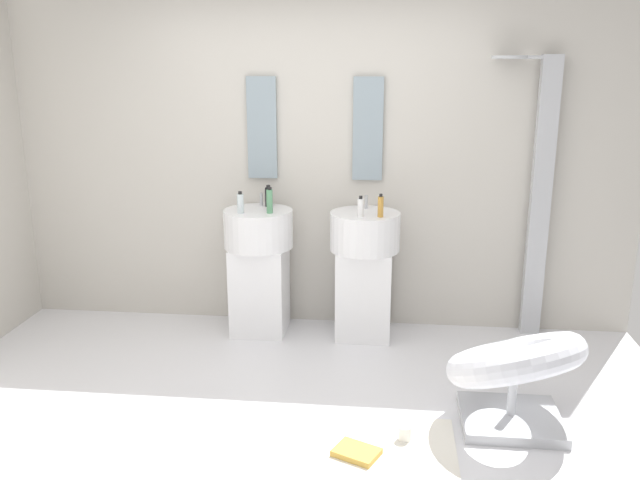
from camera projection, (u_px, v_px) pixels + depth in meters
The scene contains 16 objects.
ground_plane at pixel (284, 428), 3.79m from camera, with size 4.80×3.60×0.04m, color silver.
rear_partition at pixel (316, 157), 5.03m from camera, with size 4.80×0.10×2.60m, color beige.
pedestal_sink_left at pixel (259, 265), 4.98m from camera, with size 0.51×0.51×1.05m.
pedestal_sink_right at pixel (364, 268), 4.90m from camera, with size 0.51×0.51×1.05m.
vanity_mirror_left at pixel (262, 128), 4.94m from camera, with size 0.22×0.03×0.75m, color #8C9EA8.
vanity_mirror_right at pixel (368, 129), 4.86m from camera, with size 0.22×0.03×0.75m, color #8C9EA8.
shower_column at pixel (539, 193), 4.80m from camera, with size 0.49×0.24×2.05m.
lounge_chair at pixel (515, 368), 3.71m from camera, with size 1.10×1.10×0.65m.
area_rug at pixel (358, 453), 3.51m from camera, with size 1.04×0.77×0.01m, color white.
magazine_ochre at pixel (356, 452), 3.48m from camera, with size 0.23×0.17×0.03m, color gold.
coffee_mug at pixel (405, 433), 3.61m from camera, with size 0.07×0.07×0.08m, color white.
soap_bottle_green at pixel (270, 201), 4.75m from camera, with size 0.04×0.04×0.19m.
soap_bottle_amber at pixel (381, 206), 4.64m from camera, with size 0.04×0.04×0.16m.
soap_bottle_black at pixel (268, 197), 4.98m from camera, with size 0.05×0.05×0.16m.
soap_bottle_white at pixel (361, 207), 4.65m from camera, with size 0.04×0.04×0.15m.
soap_bottle_clear at pixel (240, 203), 4.76m from camera, with size 0.05×0.05×0.16m.
Camera 1 is at (0.56, -3.34, 2.01)m, focal length 37.31 mm.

